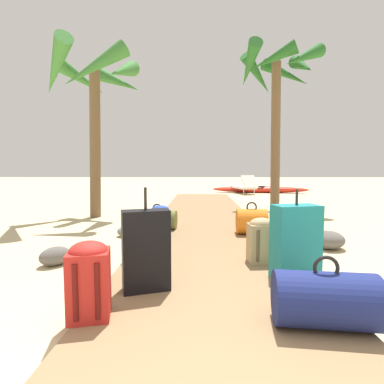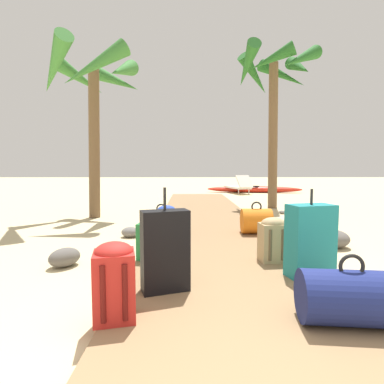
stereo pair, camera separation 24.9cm
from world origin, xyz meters
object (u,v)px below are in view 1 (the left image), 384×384
suitcase_teal (296,242)px  backpack_green (140,236)px  backpack_tan (261,239)px  lounge_chair (244,186)px  kayak (260,189)px  palm_tree_far_left (95,85)px  duffel_bag_orange (251,221)px  backpack_red (89,278)px  palm_tree_far_right (278,79)px  duffel_bag_olive (157,219)px  suitcase_black (146,250)px  backpack_blue (160,221)px  duffel_bag_navy (325,300)px

suitcase_teal → backpack_green: 1.68m
backpack_tan → lounge_chair: bearing=82.5°
lounge_chair → kayak: size_ratio=0.39×
palm_tree_far_left → kayak: 8.84m
backpack_tan → duffel_bag_orange: bearing=84.4°
backpack_red → palm_tree_far_left: bearing=107.9°
backpack_red → palm_tree_far_right: 7.65m
backpack_tan → duffel_bag_olive: size_ratio=0.73×
backpack_red → duffel_bag_olive: bearing=89.1°
kayak → backpack_red: bearing=-106.8°
suitcase_black → backpack_red: bearing=-122.8°
duffel_bag_olive → palm_tree_far_left: 3.58m
backpack_tan → suitcase_black: suitcase_black is taller
suitcase_black → lounge_chair: bearing=77.1°
backpack_tan → duffel_bag_olive: bearing=127.9°
suitcase_teal → suitcase_black: bearing=-167.3°
duffel_bag_olive → lounge_chair: size_ratio=0.41×
backpack_red → lounge_chair: size_ratio=0.32×
backpack_green → duffel_bag_olive: 1.65m
duffel_bag_olive → kayak: duffel_bag_olive is taller
palm_tree_far_left → kayak: size_ratio=0.87×
suitcase_teal → backpack_blue: bearing=132.3°
backpack_tan → kayak: 10.45m
duffel_bag_navy → backpack_tan: bearing=95.5°
duffel_bag_orange → duffel_bag_navy: duffel_bag_orange is taller
backpack_blue → lounge_chair: (2.52, 8.54, -0.01)m
backpack_tan → duffel_bag_orange: size_ratio=0.97×
backpack_green → palm_tree_far_right: 6.53m
duffel_bag_orange → backpack_tan: bearing=-95.6°
duffel_bag_olive → palm_tree_far_right: palm_tree_far_right is taller
palm_tree_far_left → backpack_green: bearing=-64.5°
backpack_tan → suitcase_teal: bearing=-65.9°
suitcase_teal → duffel_bag_olive: 2.76m
palm_tree_far_left → backpack_blue: bearing=-54.2°
backpack_tan → lounge_chair: lounge_chair is taller
suitcase_black → lounge_chair: 10.71m
kayak → backpack_blue: bearing=-109.9°
duffel_bag_navy → backpack_red: bearing=176.7°
backpack_green → lounge_chair: size_ratio=0.29×
duffel_bag_orange → lounge_chair: size_ratio=0.31×
backpack_tan → backpack_blue: bearing=138.0°
duffel_bag_orange → suitcase_teal: size_ratio=0.60×
kayak → lounge_chair: bearing=-142.7°
lounge_chair → backpack_blue: bearing=-106.5°
duffel_bag_orange → suitcase_black: bearing=-119.9°
duffel_bag_orange → backpack_red: bearing=-120.4°
suitcase_teal → duffel_bag_navy: (-0.08, -0.87, -0.16)m
suitcase_teal → duffel_bag_olive: (-1.59, 2.25, -0.18)m
backpack_red → suitcase_black: bearing=57.2°
backpack_red → kayak: size_ratio=0.13×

